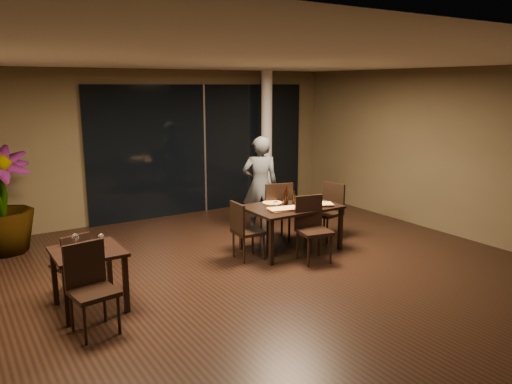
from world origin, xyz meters
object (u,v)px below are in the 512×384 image
Objects in this scene: chair_main_right at (329,208)px; bottle_b at (294,198)px; chair_main_left at (244,228)px; chair_side_near at (90,283)px; main_table at (291,210)px; chair_side_far at (73,262)px; chair_main_near at (312,225)px; diner at (260,185)px; potted_plant at (1,201)px; bottle_a at (286,197)px; side_table at (88,260)px; bottle_c at (286,195)px; chair_main_far at (277,208)px.

chair_main_right is 0.98m from bottle_b.
chair_main_left is 0.93× the size of chair_side_near.
chair_side_far reaches higher than main_table.
diner reaches higher than chair_main_near.
bottle_a is at bearing -30.07° from potted_plant.
chair_main_right is (4.36, 0.66, -0.07)m from side_table.
bottle_c is at bearing 10.98° from chair_side_near.
bottle_a is (0.85, 0.08, 0.38)m from chair_main_left.
bottle_c reaches higher than chair_main_far.
chair_side_near is at bearing -84.94° from chair_main_right.
chair_main_far is 1.09m from chair_main_near.
chair_side_far is 3.79m from diner.
chair_main_far reaches higher than chair_side_near.
bottle_a reaches higher than chair_main_right.
chair_main_left is at bearing 44.36° from chair_main_far.
chair_side_far is at bearing -177.46° from bottle_c.
diner is 1.12m from bottle_b.
bottle_c is (0.04, 0.04, 0.01)m from bottle_a.
main_table is 4.83× the size of bottle_c.
chair_side_near is (-3.51, -0.51, -0.01)m from chair_main_near.
chair_side_near is (-0.13, -0.58, -0.07)m from side_table.
side_table is 0.81× the size of chair_main_right.
bottle_b is 0.14m from bottle_c.
chair_main_left is (-0.91, 0.00, -0.16)m from main_table.
chair_main_near is at bearing -63.76° from chair_main_right.
chair_main_far is 3.60m from chair_side_far.
chair_main_left is 0.98m from bottle_c.
chair_main_right reaches higher than main_table.
main_table is 1.13m from diner.
bottle_a reaches higher than chair_side_far.
chair_side_near reaches higher than chair_main_right.
potted_plant reaches higher than chair_main_left.
chair_main_right is 4.45m from chair_side_far.
bottle_a reaches higher than bottle_b.
chair_main_left is 0.52× the size of diner.
potted_plant is (-4.04, 2.38, 0.19)m from main_table.
diner is (1.02, 1.11, 0.38)m from chair_main_left.
bottle_b is (-0.02, -0.53, 0.29)m from chair_main_far.
side_table is 2.58× the size of bottle_c.
bottle_a is (-0.13, -0.44, 0.31)m from chair_main_far.
side_table is 3.62m from chair_main_far.
bottle_c is (-0.98, -0.05, 0.35)m from chair_main_right.
bottle_c is (-0.02, 0.12, 0.23)m from main_table.
bottle_c is at bearing -97.70° from chair_main_right.
chair_main_left is at bearing 179.54° from bottle_b.
chair_main_left is 3.76× the size of bottle_b.
bottle_a is (3.34, 0.58, 0.27)m from side_table.
potted_plant reaches higher than chair_side_far.
chair_main_right is 1.04m from bottle_c.
potted_plant is (-0.56, 2.41, 0.39)m from chair_side_far.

